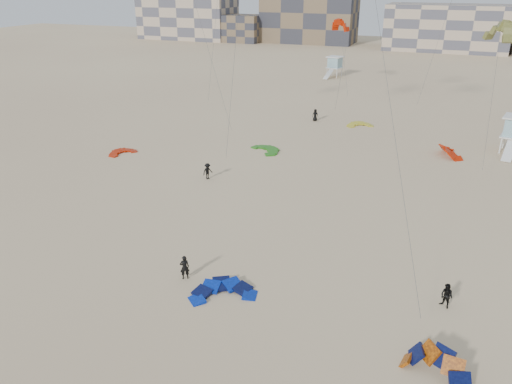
% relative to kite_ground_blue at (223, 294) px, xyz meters
% --- Properties ---
extents(ground, '(320.00, 320.00, 0.00)m').
position_rel_kite_ground_blue_xyz_m(ground, '(-1.50, -1.33, 0.00)').
color(ground, beige).
rests_on(ground, ground).
extents(kite_ground_blue, '(5.38, 5.46, 1.79)m').
position_rel_kite_ground_blue_xyz_m(kite_ground_blue, '(0.00, 0.00, 0.00)').
color(kite_ground_blue, '#052AC6').
rests_on(kite_ground_blue, ground).
extents(kite_ground_orange, '(4.93, 4.91, 3.65)m').
position_rel_kite_ground_blue_xyz_m(kite_ground_orange, '(12.98, -2.67, 0.00)').
color(kite_ground_orange, orange).
rests_on(kite_ground_orange, ground).
extents(kite_ground_red, '(4.17, 4.08, 0.95)m').
position_rel_kite_ground_blue_xyz_m(kite_ground_red, '(-22.39, 21.10, 0.00)').
color(kite_ground_red, red).
rests_on(kite_ground_red, ground).
extents(kite_ground_green, '(5.24, 5.28, 0.64)m').
position_rel_kite_ground_blue_xyz_m(kite_ground_green, '(-7.33, 27.96, 0.00)').
color(kite_ground_green, '#2A7A13').
rests_on(kite_ground_green, ground).
extents(kite_ground_red_far, '(4.92, 4.82, 3.56)m').
position_rel_kite_ground_blue_xyz_m(kite_ground_red_far, '(12.79, 33.87, 0.00)').
color(kite_ground_red_far, red).
rests_on(kite_ground_red_far, ground).
extents(kite_ground_yellow, '(4.59, 4.67, 1.18)m').
position_rel_kite_ground_blue_xyz_m(kite_ground_yellow, '(0.94, 42.56, 0.00)').
color(kite_ground_yellow, gold).
rests_on(kite_ground_yellow, ground).
extents(kitesurfer_main, '(0.75, 0.70, 1.73)m').
position_rel_kite_ground_blue_xyz_m(kitesurfer_main, '(-3.13, 0.76, 0.86)').
color(kitesurfer_main, black).
rests_on(kitesurfer_main, ground).
extents(kitesurfer_b, '(0.99, 0.95, 1.62)m').
position_rel_kite_ground_blue_xyz_m(kitesurfer_b, '(13.25, 3.70, 0.81)').
color(kitesurfer_b, black).
rests_on(kitesurfer_b, ground).
extents(kitesurfer_c, '(1.06, 1.23, 1.65)m').
position_rel_kite_ground_blue_xyz_m(kitesurfer_c, '(-9.71, 17.53, 0.83)').
color(kitesurfer_c, black).
rests_on(kitesurfer_c, ground).
extents(kitesurfer_e, '(0.97, 0.82, 1.68)m').
position_rel_kite_ground_blue_xyz_m(kitesurfer_e, '(-5.42, 42.87, 0.84)').
color(kitesurfer_e, black).
rests_on(kitesurfer_e, ground).
extents(kite_fly_olive, '(5.08, 5.47, 14.32)m').
position_rel_kite_ground_blue_xyz_m(kite_fly_olive, '(15.40, 30.14, 13.76)').
color(kite_fly_olive, olive).
rests_on(kite_fly_olive, ground).
extents(kite_fly_red, '(6.19, 10.18, 11.46)m').
position_rel_kite_ground_blue_xyz_m(kite_fly_red, '(-7.10, 63.81, 11.01)').
color(kite_fly_red, red).
rests_on(kite_fly_red, ground).
extents(lifeguard_tower_far, '(3.47, 5.89, 4.06)m').
position_rel_kite_ground_blue_xyz_m(lifeguard_tower_far, '(-10.60, 77.31, 2.01)').
color(lifeguard_tower_far, white).
rests_on(lifeguard_tower_far, ground).
extents(condo_west_a, '(30.00, 15.00, 14.00)m').
position_rel_kite_ground_blue_xyz_m(condo_west_a, '(-71.50, 128.67, 7.00)').
color(condo_west_a, '#C0A88D').
rests_on(condo_west_a, ground).
extents(condo_west_b, '(28.00, 14.00, 18.00)m').
position_rel_kite_ground_blue_xyz_m(condo_west_b, '(-31.50, 132.67, 9.00)').
color(condo_west_b, brown).
rests_on(condo_west_b, ground).
extents(condo_mid, '(32.00, 16.00, 12.00)m').
position_rel_kite_ground_blue_xyz_m(condo_mid, '(8.50, 128.67, 6.00)').
color(condo_mid, '#C0A88D').
rests_on(condo_mid, ground).
extents(condo_fill_left, '(12.00, 10.00, 8.00)m').
position_rel_kite_ground_blue_xyz_m(condo_fill_left, '(-51.50, 126.67, 4.00)').
color(condo_fill_left, brown).
rests_on(condo_fill_left, ground).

